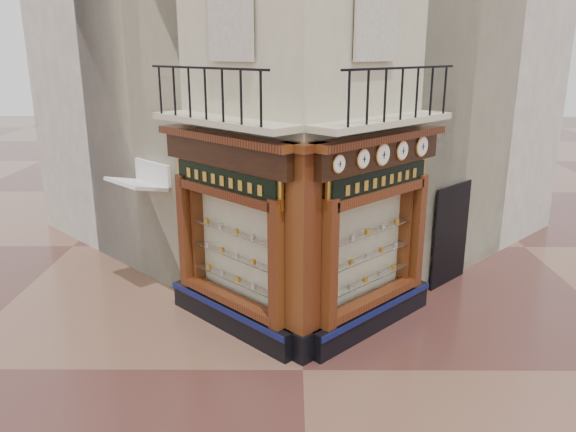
{
  "coord_description": "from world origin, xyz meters",
  "views": [
    {
      "loc": [
        -0.22,
        -8.76,
        5.44
      ],
      "look_at": [
        -0.27,
        2.0,
        2.26
      ],
      "focal_mm": 35.0,
      "sensor_mm": 36.0,
      "label": 1
    }
  ],
  "objects_px": {
    "clock_b": "(363,159)",
    "awning": "(144,289)",
    "signboard_left": "(225,180)",
    "clock_d": "(402,151)",
    "clock_e": "(422,146)",
    "clock_a": "(338,164)",
    "clock_c": "(383,155)",
    "signboard_right": "(380,181)",
    "corner_pilaster": "(303,257)"
  },
  "relations": [
    {
      "from": "clock_c",
      "to": "signboard_left",
      "type": "height_order",
      "value": "clock_c"
    },
    {
      "from": "clock_a",
      "to": "clock_b",
      "type": "relative_size",
      "value": 0.91
    },
    {
      "from": "clock_c",
      "to": "clock_e",
      "type": "height_order",
      "value": "clock_c"
    },
    {
      "from": "clock_e",
      "to": "signboard_right",
      "type": "distance_m",
      "value": 1.28
    },
    {
      "from": "awning",
      "to": "corner_pilaster",
      "type": "bearing_deg",
      "value": -173.98
    },
    {
      "from": "clock_e",
      "to": "clock_b",
      "type": "bearing_deg",
      "value": 180.0
    },
    {
      "from": "corner_pilaster",
      "to": "clock_c",
      "type": "height_order",
      "value": "corner_pilaster"
    },
    {
      "from": "clock_e",
      "to": "corner_pilaster",
      "type": "bearing_deg",
      "value": 171.67
    },
    {
      "from": "clock_b",
      "to": "signboard_left",
      "type": "distance_m",
      "value": 2.62
    },
    {
      "from": "clock_a",
      "to": "signboard_left",
      "type": "bearing_deg",
      "value": 107.98
    },
    {
      "from": "clock_e",
      "to": "signboard_left",
      "type": "height_order",
      "value": "clock_e"
    },
    {
      "from": "clock_b",
      "to": "awning",
      "type": "height_order",
      "value": "clock_b"
    },
    {
      "from": "clock_a",
      "to": "clock_e",
      "type": "height_order",
      "value": "clock_e"
    },
    {
      "from": "corner_pilaster",
      "to": "signboard_right",
      "type": "height_order",
      "value": "corner_pilaster"
    },
    {
      "from": "clock_a",
      "to": "clock_d",
      "type": "xyz_separation_m",
      "value": [
        1.31,
        1.31,
        -0.0
      ]
    },
    {
      "from": "clock_d",
      "to": "signboard_left",
      "type": "relative_size",
      "value": 0.17
    },
    {
      "from": "corner_pilaster",
      "to": "clock_e",
      "type": "xyz_separation_m",
      "value": [
        2.37,
        1.76,
        1.67
      ]
    },
    {
      "from": "signboard_right",
      "to": "clock_d",
      "type": "bearing_deg",
      "value": -12.75
    },
    {
      "from": "clock_d",
      "to": "clock_a",
      "type": "bearing_deg",
      "value": -180.0
    },
    {
      "from": "clock_b",
      "to": "clock_d",
      "type": "height_order",
      "value": "clock_d"
    },
    {
      "from": "clock_c",
      "to": "signboard_right",
      "type": "xyz_separation_m",
      "value": [
        0.01,
        0.17,
        -0.52
      ]
    },
    {
      "from": "clock_a",
      "to": "signboard_right",
      "type": "distance_m",
      "value": 1.46
    },
    {
      "from": "clock_b",
      "to": "clock_a",
      "type": "bearing_deg",
      "value": 180.0
    },
    {
      "from": "clock_a",
      "to": "clock_b",
      "type": "height_order",
      "value": "clock_b"
    },
    {
      "from": "clock_a",
      "to": "awning",
      "type": "height_order",
      "value": "clock_a"
    },
    {
      "from": "clock_e",
      "to": "awning",
      "type": "height_order",
      "value": "clock_e"
    },
    {
      "from": "clock_b",
      "to": "awning",
      "type": "xyz_separation_m",
      "value": [
        -4.75,
        2.56,
        -3.62
      ]
    },
    {
      "from": "awning",
      "to": "signboard_right",
      "type": "xyz_separation_m",
      "value": [
        5.17,
        -1.98,
        3.1
      ]
    },
    {
      "from": "clock_b",
      "to": "clock_d",
      "type": "bearing_deg",
      "value": 0.0
    },
    {
      "from": "clock_a",
      "to": "signboard_right",
      "type": "xyz_separation_m",
      "value": [
        0.88,
        1.04,
        -0.52
      ]
    },
    {
      "from": "clock_b",
      "to": "signboard_left",
      "type": "xyz_separation_m",
      "value": [
        -2.5,
        0.58,
        -0.52
      ]
    },
    {
      "from": "clock_b",
      "to": "awning",
      "type": "relative_size",
      "value": 0.25
    },
    {
      "from": "clock_b",
      "to": "clock_c",
      "type": "xyz_separation_m",
      "value": [
        0.41,
        0.41,
        -0.0
      ]
    },
    {
      "from": "corner_pilaster",
      "to": "clock_e",
      "type": "height_order",
      "value": "corner_pilaster"
    },
    {
      "from": "clock_b",
      "to": "signboard_left",
      "type": "bearing_deg",
      "value": 122.04
    },
    {
      "from": "clock_e",
      "to": "signboard_right",
      "type": "height_order",
      "value": "clock_e"
    },
    {
      "from": "corner_pilaster",
      "to": "clock_d",
      "type": "xyz_separation_m",
      "value": [
        1.88,
        1.28,
        1.67
      ]
    },
    {
      "from": "corner_pilaster",
      "to": "clock_c",
      "type": "xyz_separation_m",
      "value": [
        1.45,
        0.85,
        1.67
      ]
    },
    {
      "from": "corner_pilaster",
      "to": "signboard_right",
      "type": "xyz_separation_m",
      "value": [
        1.46,
        1.01,
        1.15
      ]
    },
    {
      "from": "corner_pilaster",
      "to": "signboard_right",
      "type": "bearing_deg",
      "value": -10.25
    },
    {
      "from": "awning",
      "to": "signboard_left",
      "type": "relative_size",
      "value": 0.62
    },
    {
      "from": "clock_d",
      "to": "awning",
      "type": "bearing_deg",
      "value": 117.92
    },
    {
      "from": "clock_b",
      "to": "clock_d",
      "type": "relative_size",
      "value": 0.95
    },
    {
      "from": "clock_a",
      "to": "clock_e",
      "type": "relative_size",
      "value": 0.78
    },
    {
      "from": "signboard_left",
      "to": "signboard_right",
      "type": "height_order",
      "value": "signboard_left"
    },
    {
      "from": "clock_b",
      "to": "signboard_right",
      "type": "relative_size",
      "value": 0.16
    },
    {
      "from": "clock_a",
      "to": "corner_pilaster",
      "type": "bearing_deg",
      "value": 132.4
    },
    {
      "from": "clock_c",
      "to": "clock_e",
      "type": "distance_m",
      "value": 1.29
    },
    {
      "from": "awning",
      "to": "signboard_right",
      "type": "bearing_deg",
      "value": -156.01
    },
    {
      "from": "clock_b",
      "to": "clock_e",
      "type": "xyz_separation_m",
      "value": [
        1.32,
        1.32,
        -0.0
      ]
    }
  ]
}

